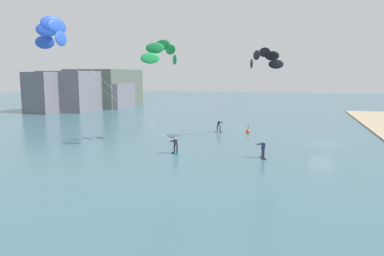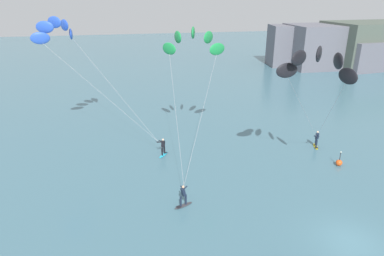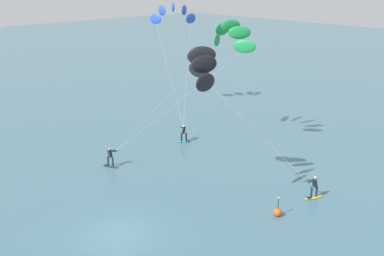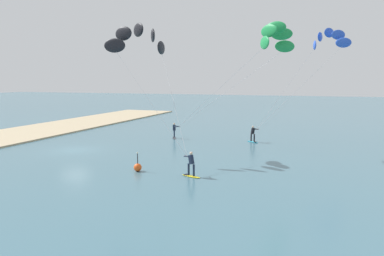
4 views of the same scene
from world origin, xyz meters
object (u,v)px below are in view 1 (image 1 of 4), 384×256
(kitesurfer_nearshore, at_px, (166,55))
(marker_buoy, at_px, (248,131))
(kitesurfer_far_out, at_px, (59,38))
(kitesurfer_mid_water, at_px, (262,61))

(kitesurfer_nearshore, height_order, marker_buoy, kitesurfer_nearshore)
(kitesurfer_far_out, distance_m, marker_buoy, 28.38)
(kitesurfer_mid_water, bearing_deg, marker_buoy, 23.42)
(kitesurfer_nearshore, bearing_deg, marker_buoy, -32.16)
(kitesurfer_nearshore, relative_size, kitesurfer_far_out, 1.06)
(kitesurfer_mid_water, bearing_deg, kitesurfer_nearshore, 126.77)
(kitesurfer_far_out, bearing_deg, marker_buoy, -26.60)
(kitesurfer_mid_water, height_order, kitesurfer_far_out, kitesurfer_far_out)
(kitesurfer_mid_water, relative_size, marker_buoy, 7.87)
(kitesurfer_nearshore, relative_size, marker_buoy, 9.36)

